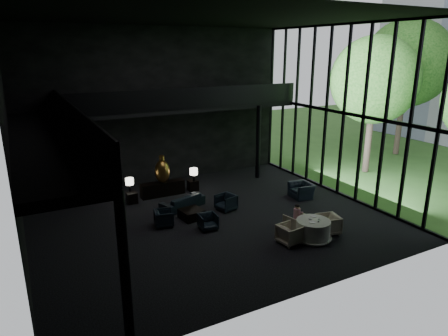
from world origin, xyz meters
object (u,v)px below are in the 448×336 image
bronze_urn (162,171)px  window_armchair (302,188)px  lounge_armchair_east (226,201)px  dining_chair_north (296,222)px  side_table_right (193,185)px  lounge_armchair_south (208,222)px  dining_chair_east (328,223)px  console (163,189)px  table_lamp_left (130,182)px  sofa (182,199)px  lounge_armchair_west (164,218)px  child (297,211)px  table_lamp_right (194,172)px  dining_chair_west (290,233)px  side_table_left (132,198)px  coffee_table (192,214)px  dining_table (313,231)px

bronze_urn → window_armchair: size_ratio=1.24×
lounge_armchair_east → dining_chair_north: (1.41, -3.17, -0.02)m
bronze_urn → side_table_right: size_ratio=2.57×
lounge_armchair_south → dining_chair_east: (3.94, -2.51, 0.11)m
console → table_lamp_left: (-1.60, -0.04, 0.62)m
side_table_right → dining_chair_north: size_ratio=0.68×
console → window_armchair: bearing=-30.0°
lounge_armchair_east → dining_chair_north: lounge_armchair_east is taller
sofa → lounge_armchair_west: bearing=27.5°
console → child: child is taller
bronze_urn → lounge_armchair_east: size_ratio=1.68×
sofa → console: bearing=-100.8°
sofa → lounge_armchair_east: (1.62, -1.12, -0.00)m
sofa → window_armchair: (5.58, -1.43, 0.07)m
table_lamp_right → dining_chair_north: table_lamp_right is taller
table_lamp_right → lounge_armchair_west: 4.26m
lounge_armchair_south → child: 3.54m
dining_chair_west → lounge_armchair_west: bearing=38.0°
table_lamp_left → dining_chair_west: table_lamp_left is taller
table_lamp_right → lounge_armchair_south: bearing=-106.7°
side_table_left → table_lamp_right: table_lamp_right is taller
side_table_right → sofa: 2.37m
side_table_right → lounge_armchair_east: (0.27, -3.05, 0.14)m
table_lamp_left → coffee_table: bearing=-60.9°
sofa → lounge_armchair_south: (0.05, -2.53, -0.09)m
sofa → lounge_armchair_west: size_ratio=2.93×
lounge_armchair_east → coffee_table: size_ratio=0.90×
side_table_left → sofa: bearing=-41.9°
sofa → dining_chair_west: bearing=95.5°
bronze_urn → side_table_left: 1.90m
lounge_armchair_south → dining_chair_west: size_ratio=0.77×
lounge_armchair_west → lounge_armchair_south: (1.43, -1.11, -0.04)m
dining_chair_north → dining_chair_east: 1.22m
lounge_armchair_west → lounge_armchair_south: size_ratio=1.11×
console → dining_chair_north: 7.03m
sofa → lounge_armchair_east: size_ratio=2.59×
lounge_armchair_east → child: child is taller
console → lounge_armchair_south: (0.30, -4.46, -0.02)m
window_armchair → dining_chair_east: window_armchair is taller
table_lamp_left → side_table_right: size_ratio=1.21×
table_lamp_right → side_table_left: bearing=-177.7°
dining_chair_west → lounge_armchair_east: bearing=1.5°
lounge_armchair_west → child: child is taller
console → window_armchair: 6.73m
console → coffee_table: (0.15, -3.19, -0.15)m
dining_table → dining_chair_north: dining_chair_north is taller
coffee_table → dining_chair_west: bearing=-58.5°
table_lamp_left → lounge_armchair_east: bearing=-40.9°
console → table_lamp_left: bearing=-178.4°
dining_chair_north → dining_chair_west: dining_chair_west is taller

